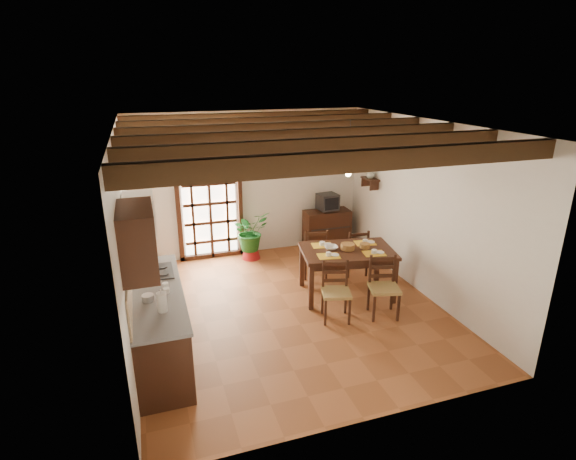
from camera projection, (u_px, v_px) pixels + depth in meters
name	position (u px, v px, depth m)	size (l,w,h in m)	color
ground_plane	(290.00, 309.00, 6.96)	(5.00, 5.00, 0.00)	brown
room_shell	(290.00, 195.00, 6.35)	(4.52, 5.02, 2.81)	silver
ceiling_beams	(290.00, 133.00, 6.06)	(4.50, 4.34, 0.20)	black
french_door	(209.00, 200.00, 8.52)	(1.26, 0.11, 2.32)	white
kitchen_counter	(159.00, 322.00, 5.69)	(0.64, 2.25, 1.38)	black
upper_cabinet	(138.00, 240.00, 4.57)	(0.35, 0.80, 0.70)	black
range_hood	(139.00, 216.00, 5.73)	(0.38, 0.60, 0.54)	white
counter_items	(155.00, 285.00, 5.61)	(0.50, 1.43, 0.25)	black
dining_table	(347.00, 255.00, 7.20)	(1.59, 1.17, 0.79)	#371C12
chair_near_left	(336.00, 302.00, 6.59)	(0.49, 0.48, 0.88)	#9C7D42
chair_near_right	(383.00, 298.00, 6.69)	(0.51, 0.49, 0.92)	#9C7D42
chair_far_left	(315.00, 261.00, 7.98)	(0.52, 0.51, 0.93)	#9C7D42
chair_far_right	(355.00, 260.00, 8.08)	(0.43, 0.42, 0.86)	#9C7D42
table_setting	(348.00, 246.00, 7.14)	(1.06, 0.71, 0.10)	yellow
table_bowl	(331.00, 248.00, 7.17)	(0.22, 0.22, 0.05)	white
sideboard	(327.00, 229.00, 9.28)	(0.93, 0.42, 0.79)	black
crt_tv	(328.00, 202.00, 9.08)	(0.42, 0.39, 0.33)	black
fuse_box	(322.00, 162.00, 9.04)	(0.25, 0.03, 0.32)	white
plant_pot	(251.00, 253.00, 8.81)	(0.36, 0.36, 0.22)	maroon
potted_plant	(250.00, 231.00, 8.65)	(1.79, 1.53, 1.99)	#144C19
wall_shelf	(370.00, 181.00, 8.52)	(0.20, 0.42, 0.20)	black
shelf_vase	(371.00, 174.00, 8.47)	(0.15, 0.15, 0.15)	#B2BFB2
shelf_flowers	(371.00, 163.00, 8.40)	(0.14, 0.14, 0.36)	yellow
framed_picture	(376.00, 152.00, 8.37)	(0.03, 0.32, 0.32)	brown
pendant_lamp	(348.00, 169.00, 6.83)	(0.36, 0.36, 0.84)	black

